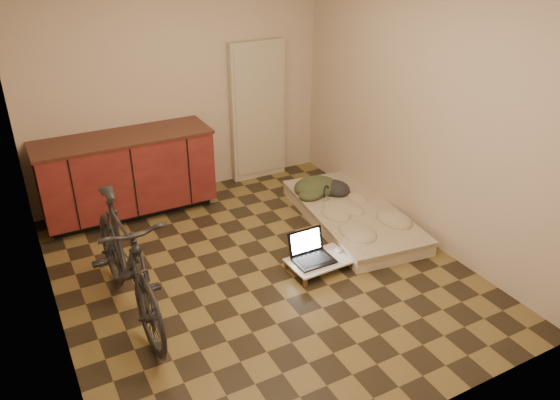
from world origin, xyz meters
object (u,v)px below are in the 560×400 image
bicycle (125,256)px  lap_desk (320,261)px  laptop (311,254)px  futon (352,215)px

bicycle → lap_desk: bearing=-7.7°
laptop → futon: bearing=32.7°
futon → lap_desk: 1.00m
bicycle → laptop: 1.70m
bicycle → lap_desk: (1.71, -0.17, -0.48)m
lap_desk → laptop: 0.10m
futon → bicycle: bearing=-163.2°
futon → laptop: laptop is taller
bicycle → futon: size_ratio=0.90×
lap_desk → futon: bearing=35.1°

